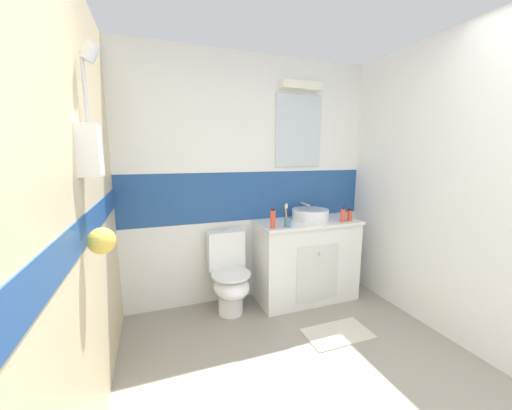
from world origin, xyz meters
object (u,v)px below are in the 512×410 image
Objects in this scene: sink_basin at (310,214)px; shampoo_bottle_tall at (273,219)px; lotion_bottle_short at (350,215)px; soap_dispenser at (343,215)px; toilet at (229,275)px; toothbrush_cup at (287,221)px.

shampoo_bottle_tall reaches higher than sink_basin.
sink_basin reaches higher than lotion_bottle_short.
toilet is at bearing 171.45° from soap_dispenser.
sink_basin is 0.53× the size of toilet.
toothbrush_cup is at bearing -178.63° from lotion_bottle_short.
shampoo_bottle_tall is (-0.15, -0.00, 0.03)m from toothbrush_cup.
lotion_bottle_short is 0.87m from shampoo_bottle_tall.
sink_basin is 0.33m from soap_dispenser.
toothbrush_cup is at bearing -150.67° from sink_basin.
shampoo_bottle_tall is (0.38, -0.18, 0.57)m from toilet.
toilet is 3.54× the size of toothbrush_cup.
toothbrush_cup is 1.78× the size of lotion_bottle_short.
lotion_bottle_short is (0.10, 0.02, -0.01)m from soap_dispenser.
toilet is 0.77m from toothbrush_cup.
sink_basin is at bearing 22.02° from shampoo_bottle_tall.
toilet is 1.29m from soap_dispenser.
shampoo_bottle_tall reaches higher than lotion_bottle_short.
toothbrush_cup is 0.63m from soap_dispenser.
soap_dispenser reaches higher than toilet.
toothbrush_cup reaches higher than lotion_bottle_short.
soap_dispenser is 1.34× the size of lotion_bottle_short.
toilet is at bearing 161.90° from toothbrush_cup.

